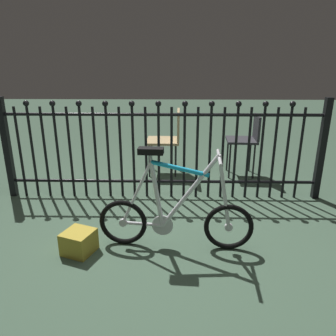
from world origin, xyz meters
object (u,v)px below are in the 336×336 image
Objects in this scene: chair_tan at (169,136)px; chair_charcoal at (247,137)px; bicycle at (175,214)px; display_crate at (79,242)px.

chair_tan is 1.07× the size of chair_charcoal.
chair_charcoal is (0.96, 1.83, 0.22)m from bicycle.
chair_tan is 2.16m from display_crate.
chair_tan is 1.04m from chair_charcoal.
bicycle is at bearing -87.66° from chair_tan.
chair_tan is 3.78× the size of display_crate.
bicycle is 1.58× the size of chair_charcoal.
display_crate is at bearing -132.16° from chair_charcoal.
chair_tan reaches higher than bicycle.
chair_charcoal is 2.64m from display_crate.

